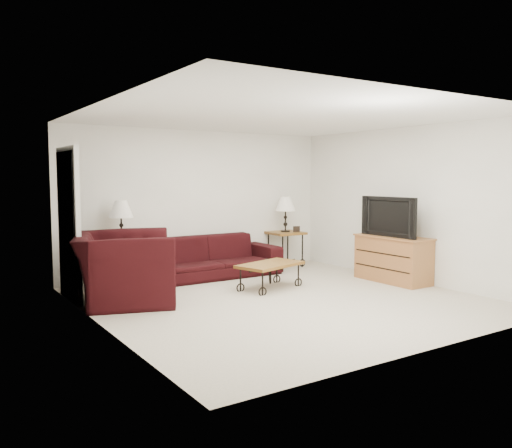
{
  "coord_description": "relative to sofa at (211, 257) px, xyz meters",
  "views": [
    {
      "loc": [
        -4.24,
        -5.77,
        1.69
      ],
      "look_at": [
        0.0,
        0.7,
        1.0
      ],
      "focal_mm": 36.91,
      "sensor_mm": 36.0,
      "label": 1
    }
  ],
  "objects": [
    {
      "name": "wall_back",
      "position": [
        0.04,
        0.48,
        0.91
      ],
      "size": [
        5.0,
        0.02,
        2.5
      ],
      "primitive_type": "cube",
      "color": "white",
      "rests_on": "ground"
    },
    {
      "name": "wall_front",
      "position": [
        0.04,
        -4.52,
        0.91
      ],
      "size": [
        5.0,
        0.02,
        2.5
      ],
      "primitive_type": "cube",
      "color": "white",
      "rests_on": "ground"
    },
    {
      "name": "side_table_right",
      "position": [
        1.69,
        0.18,
        -0.01
      ],
      "size": [
        0.64,
        0.64,
        0.66
      ],
      "primitive_type": "cube",
      "rotation": [
        0.0,
        0.0,
        -0.06
      ],
      "color": "olive",
      "rests_on": "ground"
    },
    {
      "name": "photo_frame_right",
      "position": [
        1.84,
        0.03,
        0.37
      ],
      "size": [
        0.13,
        0.05,
        0.11
      ],
      "primitive_type": "cube",
      "rotation": [
        0.0,
        0.0,
        -0.27
      ],
      "color": "black",
      "rests_on": "side_table_right"
    },
    {
      "name": "sofa",
      "position": [
        0.0,
        0.0,
        0.0
      ],
      "size": [
        2.36,
        0.92,
        0.69
      ],
      "primitive_type": "imported",
      "color": "black",
      "rests_on": "ground"
    },
    {
      "name": "lamp_right",
      "position": [
        1.69,
        0.18,
        0.65
      ],
      "size": [
        0.4,
        0.4,
        0.66
      ],
      "primitive_type": null,
      "rotation": [
        0.0,
        0.0,
        -0.06
      ],
      "color": "black",
      "rests_on": "side_table_right"
    },
    {
      "name": "photo_frame_left",
      "position": [
        -1.64,
        0.03,
        0.38
      ],
      "size": [
        0.13,
        0.06,
        0.11
      ],
      "primitive_type": "cube",
      "rotation": [
        0.0,
        0.0,
        0.3
      ],
      "color": "black",
      "rests_on": "side_table_left"
    },
    {
      "name": "backpack",
      "position": [
        0.92,
        -0.22,
        -0.09
      ],
      "size": [
        0.43,
        0.35,
        0.5
      ],
      "primitive_type": "ellipsoid",
      "rotation": [
        0.0,
        0.0,
        0.14
      ],
      "color": "black",
      "rests_on": "ground"
    },
    {
      "name": "coffee_table",
      "position": [
        0.3,
        -1.31,
        -0.15
      ],
      "size": [
        1.15,
        0.83,
        0.39
      ],
      "primitive_type": "cube",
      "rotation": [
        0.0,
        0.0,
        0.28
      ],
      "color": "olive",
      "rests_on": "ground"
    },
    {
      "name": "ground",
      "position": [
        0.04,
        -2.02,
        -0.34
      ],
      "size": [
        5.0,
        5.0,
        0.0
      ],
      "primitive_type": "plane",
      "color": "beige",
      "rests_on": "ground"
    },
    {
      "name": "wall_left",
      "position": [
        -2.46,
        -2.02,
        0.91
      ],
      "size": [
        0.02,
        5.0,
        2.5
      ],
      "primitive_type": "cube",
      "color": "white",
      "rests_on": "ground"
    },
    {
      "name": "television",
      "position": [
        2.25,
        -1.96,
        0.72
      ],
      "size": [
        0.15,
        1.11,
        0.64
      ],
      "primitive_type": "imported",
      "rotation": [
        0.0,
        0.0,
        -1.57
      ],
      "color": "black",
      "rests_on": "tv_stand"
    },
    {
      "name": "armchair",
      "position": [
        -1.84,
        -0.92,
        0.12
      ],
      "size": [
        1.66,
        1.77,
        0.94
      ],
      "primitive_type": "imported",
      "rotation": [
        0.0,
        0.0,
        1.24
      ],
      "color": "black",
      "rests_on": "ground"
    },
    {
      "name": "lamp_left",
      "position": [
        -1.49,
        0.18,
        0.65
      ],
      "size": [
        0.42,
        0.42,
        0.67
      ],
      "primitive_type": null,
      "rotation": [
        0.0,
        0.0,
        0.12
      ],
      "color": "black",
      "rests_on": "side_table_left"
    },
    {
      "name": "doorway",
      "position": [
        -2.43,
        -0.37,
        0.68
      ],
      "size": [
        0.08,
        0.94,
        2.04
      ],
      "primitive_type": "cube",
      "color": "black",
      "rests_on": "ground"
    },
    {
      "name": "side_table_left",
      "position": [
        -1.49,
        0.18,
        -0.01
      ],
      "size": [
        0.68,
        0.68,
        0.67
      ],
      "primitive_type": "cube",
      "rotation": [
        0.0,
        0.0,
        0.12
      ],
      "color": "olive",
      "rests_on": "ground"
    },
    {
      "name": "throw_pillow",
      "position": [
        -1.69,
        -0.97,
        0.18
      ],
      "size": [
        0.24,
        0.44,
        0.42
      ],
      "primitive_type": "cube",
      "rotation": [
        0.0,
        0.0,
        1.24
      ],
      "color": "#DB431C",
      "rests_on": "armchair"
    },
    {
      "name": "wall_right",
      "position": [
        2.54,
        -2.02,
        0.91
      ],
      "size": [
        0.02,
        5.0,
        2.5
      ],
      "primitive_type": "cube",
      "color": "white",
      "rests_on": "ground"
    },
    {
      "name": "ceiling",
      "position": [
        0.04,
        -2.02,
        2.16
      ],
      "size": [
        5.0,
        5.0,
        0.0
      ],
      "primitive_type": "plane",
      "color": "white",
      "rests_on": "wall_back"
    },
    {
      "name": "tv_stand",
      "position": [
        2.27,
        -1.96,
        0.03
      ],
      "size": [
        0.52,
        1.24,
        0.74
      ],
      "primitive_type": "cube",
      "color": "#A46E3D",
      "rests_on": "ground"
    }
  ]
}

